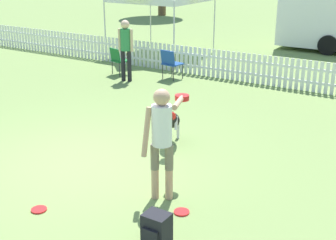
{
  "coord_description": "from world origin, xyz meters",
  "views": [
    {
      "loc": [
        5.03,
        -5.24,
        3.3
      ],
      "look_at": [
        1.26,
        0.75,
        0.77
      ],
      "focal_mm": 50.0,
      "sensor_mm": 36.0,
      "label": 1
    }
  ],
  "objects": [
    {
      "name": "ground_plane",
      "position": [
        0.0,
        0.0,
        0.0
      ],
      "size": [
        240.0,
        240.0,
        0.0
      ],
      "primitive_type": "plane",
      "color": "olive"
    },
    {
      "name": "backpack_on_grass",
      "position": [
        2.33,
        -1.23,
        0.19
      ],
      "size": [
        0.31,
        0.29,
        0.39
      ],
      "color": "black",
      "rests_on": "ground_plane"
    },
    {
      "name": "folding_chair_blue_left",
      "position": [
        -3.18,
        5.13,
        0.47
      ],
      "size": [
        0.54,
        0.55,
        0.78
      ],
      "rotation": [
        0.0,
        0.0,
        2.84
      ],
      "color": "#333338",
      "rests_on": "ground_plane"
    },
    {
      "name": "leaping_dog",
      "position": [
        0.87,
        1.48,
        0.47
      ],
      "size": [
        0.67,
        1.09,
        0.81
      ],
      "rotation": [
        0.0,
        0.0,
        -2.65
      ],
      "color": "black",
      "rests_on": "ground_plane"
    },
    {
      "name": "handler_person",
      "position": [
        1.79,
        -0.23,
        1.01
      ],
      "size": [
        0.4,
        1.07,
        1.62
      ],
      "rotation": [
        0.0,
        0.0,
        0.49
      ],
      "color": "tan",
      "rests_on": "ground_plane"
    },
    {
      "name": "folding_chair_center",
      "position": [
        -1.64,
        5.48,
        0.49
      ],
      "size": [
        0.54,
        0.55,
        0.83
      ],
      "rotation": [
        0.0,
        0.0,
        2.98
      ],
      "color": "#333338",
      "rests_on": "ground_plane"
    },
    {
      "name": "picket_fence",
      "position": [
        0.0,
        6.33,
        0.4
      ],
      "size": [
        24.85,
        0.04,
        0.79
      ],
      "color": "white",
      "rests_on": "ground_plane"
    },
    {
      "name": "frisbee_near_handler",
      "position": [
        2.24,
        -0.47,
        0.01
      ],
      "size": [
        0.21,
        0.21,
        0.02
      ],
      "color": "red",
      "rests_on": "ground_plane"
    },
    {
      "name": "spectator_standing",
      "position": [
        -2.57,
        4.69,
        1.0
      ],
      "size": [
        0.4,
        0.27,
        1.65
      ],
      "rotation": [
        0.0,
        0.0,
        3.43
      ],
      "color": "black",
      "rests_on": "ground_plane"
    },
    {
      "name": "frisbee_near_dog",
      "position": [
        0.57,
        -1.45,
        0.01
      ],
      "size": [
        0.21,
        0.21,
        0.02
      ],
      "color": "red",
      "rests_on": "ground_plane"
    }
  ]
}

